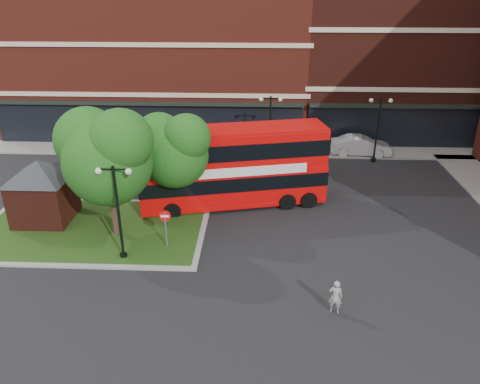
{
  "coord_description": "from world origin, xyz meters",
  "views": [
    {
      "loc": [
        1.19,
        -19.51,
        12.88
      ],
      "look_at": [
        0.18,
        4.14,
        2.0
      ],
      "focal_mm": 35.0,
      "sensor_mm": 36.0,
      "label": 1
    }
  ],
  "objects_px": {
    "woman": "(335,297)",
    "car_silver": "(204,151)",
    "bus": "(233,162)",
    "car_white": "(361,146)"
  },
  "relations": [
    {
      "from": "bus",
      "to": "car_silver",
      "type": "bearing_deg",
      "value": 95.81
    },
    {
      "from": "woman",
      "to": "car_silver",
      "type": "relative_size",
      "value": 0.4
    },
    {
      "from": "woman",
      "to": "car_silver",
      "type": "bearing_deg",
      "value": -53.88
    },
    {
      "from": "woman",
      "to": "car_silver",
      "type": "distance_m",
      "value": 19.5
    },
    {
      "from": "woman",
      "to": "car_white",
      "type": "bearing_deg",
      "value": -90.26
    },
    {
      "from": "woman",
      "to": "car_silver",
      "type": "height_order",
      "value": "woman"
    },
    {
      "from": "bus",
      "to": "car_white",
      "type": "relative_size",
      "value": 2.48
    },
    {
      "from": "car_white",
      "to": "car_silver",
      "type": "bearing_deg",
      "value": 100.87
    },
    {
      "from": "bus",
      "to": "woman",
      "type": "relative_size",
      "value": 7.35
    },
    {
      "from": "woman",
      "to": "car_white",
      "type": "distance_m",
      "value": 20.07
    }
  ]
}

